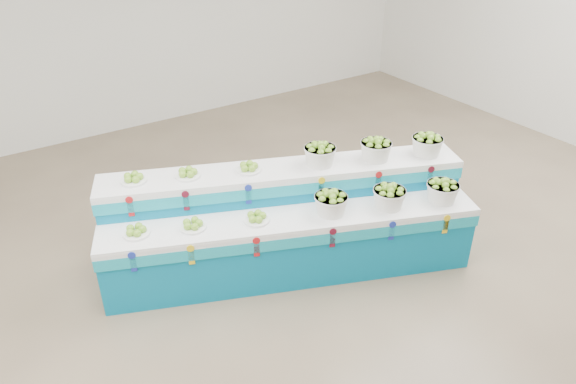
{
  "coord_description": "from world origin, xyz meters",
  "views": [
    {
      "loc": [
        -2.77,
        -3.22,
        3.54
      ],
      "look_at": [
        -0.26,
        0.58,
        0.87
      ],
      "focal_mm": 33.54,
      "sensor_mm": 36.0,
      "label": 1
    }
  ],
  "objects_px": {
    "basket_upper_right": "(427,144)",
    "display_stand": "(288,223)",
    "basket_lower_left": "(331,203)",
    "plate_upper_mid": "(187,173)"
  },
  "relations": [
    {
      "from": "display_stand",
      "to": "basket_upper_right",
      "type": "xyz_separation_m",
      "value": [
        1.5,
        -0.36,
        0.63
      ]
    },
    {
      "from": "plate_upper_mid",
      "to": "basket_upper_right",
      "type": "bearing_deg",
      "value": -21.91
    },
    {
      "from": "display_stand",
      "to": "basket_lower_left",
      "type": "distance_m",
      "value": 0.55
    },
    {
      "from": "plate_upper_mid",
      "to": "basket_lower_left",
      "type": "bearing_deg",
      "value": -40.98
    },
    {
      "from": "basket_lower_left",
      "to": "plate_upper_mid",
      "type": "relative_size",
      "value": 1.29
    },
    {
      "from": "display_stand",
      "to": "basket_lower_left",
      "type": "height_order",
      "value": "display_stand"
    },
    {
      "from": "basket_upper_right",
      "to": "display_stand",
      "type": "bearing_deg",
      "value": 166.6
    },
    {
      "from": "display_stand",
      "to": "basket_upper_right",
      "type": "height_order",
      "value": "basket_upper_right"
    },
    {
      "from": "plate_upper_mid",
      "to": "basket_upper_right",
      "type": "distance_m",
      "value": 2.48
    },
    {
      "from": "display_stand",
      "to": "basket_upper_right",
      "type": "bearing_deg",
      "value": 8.51
    }
  ]
}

